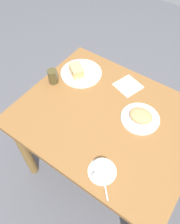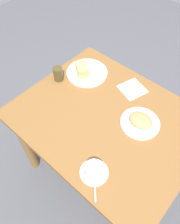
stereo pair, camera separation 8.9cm
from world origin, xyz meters
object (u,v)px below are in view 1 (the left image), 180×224
Objects in this scene: sandwich_front at (76,70)px; sandwich_plate at (81,73)px; dining_table at (106,127)px; side_plate at (140,118)px; coffee_cup at (102,169)px; drinking_glass at (53,76)px; napkin at (128,86)px; spoon at (105,187)px; coffee_saucer at (102,172)px.

sandwich_plate is at bearing 56.42° from sandwich_front.
side_plate is (0.17, 0.09, 0.13)m from dining_table.
drinking_glass is at bearing 150.99° from coffee_cup.
sandwich_plate is 0.33m from napkin.
spoon reaches higher than sandwich_plate.
napkin is (0.34, 0.11, -0.04)m from sandwich_front.
coffee_saucer is at bearing -90.23° from side_plate.
dining_table is at bearing 118.06° from coffee_cup.
sandwich_plate is at bearing 150.18° from dining_table.
spoon is at bearing -83.37° from side_plate.
drinking_glass is at bearing 176.39° from dining_table.
dining_table is at bearing -25.01° from sandwich_front.
side_plate reaches higher than napkin.
sandwich_plate is 2.89× the size of drinking_glass.
sandwich_plate is at bearing 135.01° from spoon.
dining_table is at bearing -152.20° from side_plate.
sandwich_plate and side_plate have the same top height.
sandwich_front is (-0.02, -0.03, 0.04)m from sandwich_plate.
spoon reaches higher than side_plate.
drinking_glass is (-0.09, -0.14, 0.00)m from sandwich_front.
side_plate is at bearing -11.88° from sandwich_plate.
sandwich_front is at bearing 137.77° from coffee_saucer.
sandwich_front is (-0.36, 0.17, 0.17)m from dining_table.
napkin is (-0.19, 0.60, -0.04)m from coffee_cup.
dining_table is at bearing 118.23° from coffee_saucer.
napkin is at bearing 15.13° from sandwich_plate.
side_plate is at bearing 5.62° from drinking_glass.
coffee_saucer is at bearing -61.77° from dining_table.
dining_table is 7.07× the size of napkin.
sandwich_plate is 3.55× the size of spoon.
napkin is (-0.19, 0.59, -0.00)m from coffee_saucer.
coffee_saucer is at bearing 133.83° from spoon.
drinking_glass is at bearing 151.12° from coffee_saucer.
sandwich_front is 0.72m from coffee_cup.
dining_table is 10.89× the size of drinking_glass.
coffee_saucer is 0.40m from side_plate.
drinking_glass reaches higher than spoon.
coffee_cup is 0.76× the size of napkin.
napkin is 0.50m from drinking_glass.
coffee_saucer reaches higher than dining_table.
dining_table is at bearing 121.07° from spoon.
napkin is at bearing 107.60° from coffee_saucer.
napkin is 1.54× the size of drinking_glass.
sandwich_plate is at bearing 168.12° from side_plate.
drinking_glass reaches higher than napkin.
sandwich_plate is 0.52m from side_plate.
spoon is (0.05, -0.06, 0.01)m from coffee_saucer.
coffee_cup is (0.51, -0.51, 0.03)m from sandwich_plate.
spoon is 0.46m from side_plate.
spoon is 0.70m from napkin.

